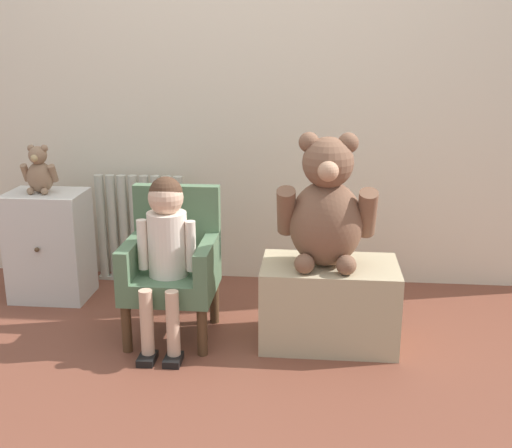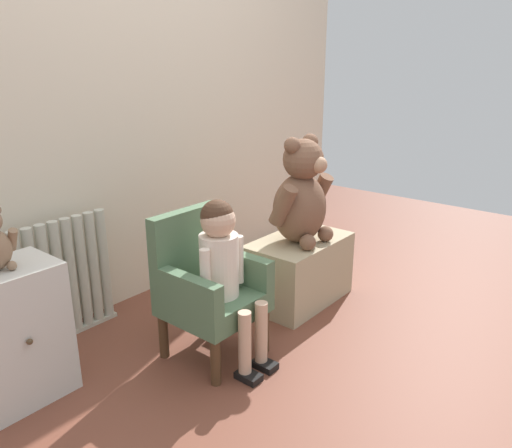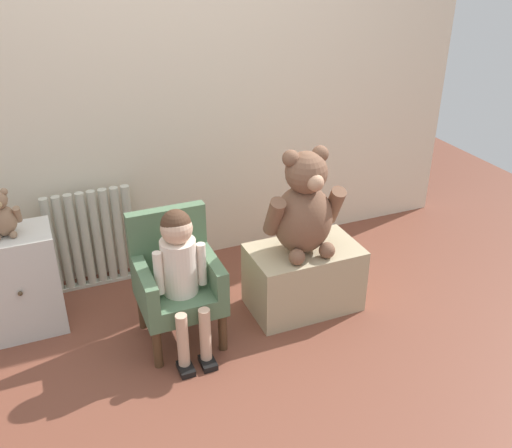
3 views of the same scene
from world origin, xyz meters
The scene contains 9 objects.
ground_plane centered at (0.00, 0.00, 0.00)m, with size 6.00×6.00×0.00m, color brown.
back_wall centered at (0.00, 1.16, 1.20)m, with size 3.80×0.05×2.40m, color beige.
radiator centered at (-0.53, 1.03, 0.30)m, with size 0.50×0.05×0.59m.
small_dresser centered at (-0.93, 0.75, 0.28)m, with size 0.38×0.30×0.56m.
child_armchair centered at (-0.21, 0.40, 0.34)m, with size 0.39×0.39×0.67m.
child_figure centered at (-0.21, 0.29, 0.49)m, with size 0.25×0.35×0.75m.
low_bench centered at (0.49, 0.37, 0.18)m, with size 0.59×0.36×0.36m, color tan.
large_teddy_bear centered at (0.46, 0.35, 0.62)m, with size 0.42×0.29×0.57m.
small_teddy_bear centered at (-0.95, 0.74, 0.67)m, with size 0.18×0.12×0.24m.
Camera 1 is at (0.42, -2.25, 1.31)m, focal length 45.00 mm.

